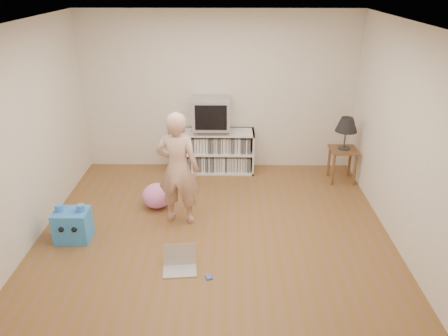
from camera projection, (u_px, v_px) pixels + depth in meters
name	position (u px, v px, depth m)	size (l,w,h in m)	color
ground	(214.00, 235.00, 5.63)	(4.50, 4.50, 0.00)	brown
walls	(213.00, 141.00, 5.09)	(4.52, 4.52, 2.60)	silver
ceiling	(212.00, 24.00, 4.56)	(4.50, 4.50, 0.01)	white
media_unit	(212.00, 151.00, 7.34)	(1.40, 0.45, 0.70)	white
dvd_deck	(212.00, 129.00, 7.17)	(0.45, 0.35, 0.07)	gray
crt_tv	(212.00, 113.00, 7.05)	(0.60, 0.53, 0.50)	#98989D
side_table	(343.00, 157.00, 6.93)	(0.42, 0.42, 0.55)	brown
table_lamp	(347.00, 125.00, 6.72)	(0.34, 0.34, 0.52)	#333333
person	(178.00, 169.00, 5.66)	(0.56, 0.37, 1.54)	beige
laptop	(180.00, 262.00, 4.98)	(0.41, 0.34, 0.26)	silver
playing_cards	(209.00, 277.00, 4.84)	(0.07, 0.09, 0.02)	#4660BC
plush_blue	(73.00, 225.00, 5.46)	(0.43, 0.38, 0.49)	#3089F5
plush_pink	(157.00, 196.00, 6.24)	(0.42, 0.42, 0.35)	#FF85D9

